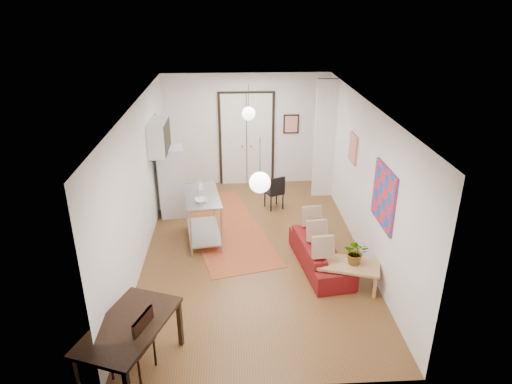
{
  "coord_description": "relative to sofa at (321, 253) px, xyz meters",
  "views": [
    {
      "loc": [
        -0.38,
        -7.89,
        4.68
      ],
      "look_at": [
        0.05,
        -0.04,
        1.25
      ],
      "focal_mm": 32.0,
      "sensor_mm": 36.0,
      "label": 1
    }
  ],
  "objects": [
    {
      "name": "kitchen_counter",
      "position": [
        -2.21,
        1.1,
        0.4
      ],
      "size": [
        0.84,
        1.4,
        1.01
      ],
      "rotation": [
        0.0,
        0.0,
        0.14
      ],
      "color": "#B8BBBD",
      "rests_on": "floor"
    },
    {
      "name": "double_doors",
      "position": [
        -1.22,
        4.16,
        0.93
      ],
      "size": [
        1.44,
        0.06,
        2.5
      ],
      "primitive_type": "cube",
      "color": "white",
      "rests_on": "wall_back"
    },
    {
      "name": "coffee_table",
      "position": [
        0.35,
        -0.66,
        0.12
      ],
      "size": [
        1.15,
        0.85,
        0.46
      ],
      "rotation": [
        0.0,
        0.0,
        -0.31
      ],
      "color": "tan",
      "rests_on": "floor"
    },
    {
      "name": "dining_chair_far",
      "position": [
        -2.97,
        -2.34,
        0.3
      ],
      "size": [
        0.6,
        0.73,
        0.99
      ],
      "rotation": [
        0.0,
        0.0,
        -1.93
      ],
      "color": "#331B10",
      "rests_on": "floor"
    },
    {
      "name": "pendant_front",
      "position": [
        -1.22,
        -1.29,
        1.98
      ],
      "size": [
        0.3,
        0.3,
        0.8
      ],
      "color": "silver",
      "rests_on": "ceiling"
    },
    {
      "name": "painting_popart",
      "position": [
        0.86,
        -0.54,
        1.38
      ],
      "size": [
        0.05,
        1.0,
        1.0
      ],
      "primitive_type": "cube",
      "color": "red",
      "rests_on": "wall_right"
    },
    {
      "name": "wall_left",
      "position": [
        -3.32,
        0.71,
        1.18
      ],
      "size": [
        0.02,
        7.0,
        2.9
      ],
      "primitive_type": "cube",
      "color": "white",
      "rests_on": "floor"
    },
    {
      "name": "dining_chair_near",
      "position": [
        -2.97,
        -2.34,
        0.3
      ],
      "size": [
        0.6,
        0.73,
        0.99
      ],
      "rotation": [
        0.0,
        0.0,
        -1.93
      ],
      "color": "#331B10",
      "rests_on": "floor"
    },
    {
      "name": "dining_table",
      "position": [
        -2.97,
        -2.44,
        0.44
      ],
      "size": [
        1.28,
        1.64,
        0.8
      ],
      "rotation": [
        0.0,
        0.0,
        -0.36
      ],
      "color": "black",
      "rests_on": "floor"
    },
    {
      "name": "print_left",
      "position": [
        -3.29,
        2.71,
        1.68
      ],
      "size": [
        0.03,
        0.44,
        0.54
      ],
      "primitive_type": "cube",
      "color": "brown",
      "rests_on": "wall_left"
    },
    {
      "name": "sofa",
      "position": [
        0.0,
        0.0,
        0.0
      ],
      "size": [
        0.98,
        1.95,
        0.55
      ],
      "primitive_type": "imported",
      "rotation": [
        0.0,
        0.0,
        1.71
      ],
      "color": "maroon",
      "rests_on": "floor"
    },
    {
      "name": "potted_plant",
      "position": [
        0.45,
        -0.66,
        0.41
      ],
      "size": [
        0.49,
        0.45,
        0.44
      ],
      "primitive_type": "imported",
      "rotation": [
        0.0,
        0.0,
        -0.31
      ],
      "color": "#326A2F",
      "rests_on": "coffee_table"
    },
    {
      "name": "kilim_rug",
      "position": [
        -1.77,
        1.65,
        -0.27
      ],
      "size": [
        2.28,
        4.01,
        0.01
      ],
      "primitive_type": "cube",
      "rotation": [
        0.0,
        0.0,
        0.24
      ],
      "color": "#B4552D",
      "rests_on": "floor"
    },
    {
      "name": "pendant_back",
      "position": [
        -1.22,
        2.71,
        1.98
      ],
      "size": [
        0.3,
        0.3,
        0.8
      ],
      "color": "silver",
      "rests_on": "ceiling"
    },
    {
      "name": "wall_right",
      "position": [
        0.88,
        0.71,
        1.18
      ],
      "size": [
        0.02,
        7.0,
        2.9
      ],
      "primitive_type": "cube",
      "color": "white",
      "rests_on": "floor"
    },
    {
      "name": "black_side_chair",
      "position": [
        -0.64,
        2.65,
        0.21
      ],
      "size": [
        0.49,
        0.5,
        0.83
      ],
      "rotation": [
        0.0,
        0.0,
        3.53
      ],
      "color": "black",
      "rests_on": "floor"
    },
    {
      "name": "soap_bottle",
      "position": [
        -2.26,
        1.35,
        0.85
      ],
      "size": [
        0.12,
        0.12,
        0.21
      ],
      "primitive_type": "imported",
      "rotation": [
        0.0,
        0.0,
        0.36
      ],
      "color": "teal",
      "rests_on": "kitchen_counter"
    },
    {
      "name": "stub_partition",
      "position": [
        0.63,
        3.26,
        1.18
      ],
      "size": [
        0.5,
        0.1,
        2.9
      ],
      "primitive_type": "cube",
      "color": "white",
      "rests_on": "floor"
    },
    {
      "name": "ceiling",
      "position": [
        -1.22,
        0.71,
        2.63
      ],
      "size": [
        4.2,
        7.0,
        0.02
      ],
      "primitive_type": "cube",
      "color": "silver",
      "rests_on": "wall_back"
    },
    {
      "name": "wall_back",
      "position": [
        -1.22,
        4.21,
        1.18
      ],
      "size": [
        4.2,
        0.02,
        2.9
      ],
      "primitive_type": "cube",
      "color": "white",
      "rests_on": "floor"
    },
    {
      "name": "wall_front",
      "position": [
        -1.22,
        -2.79,
        1.18
      ],
      "size": [
        4.2,
        0.02,
        2.9
      ],
      "primitive_type": "cube",
      "color": "white",
      "rests_on": "floor"
    },
    {
      "name": "floor",
      "position": [
        -1.22,
        0.71,
        -0.27
      ],
      "size": [
        7.0,
        7.0,
        0.0
      ],
      "primitive_type": "plane",
      "color": "brown",
      "rests_on": "ground"
    },
    {
      "name": "fridge",
      "position": [
        -2.97,
        2.37,
        0.53
      ],
      "size": [
        0.64,
        0.64,
        1.6
      ],
      "primitive_type": "cube",
      "rotation": [
        0.0,
        0.0,
        0.14
      ],
      "color": "silver",
      "rests_on": "floor"
    },
    {
      "name": "wall_cabinet",
      "position": [
        -3.14,
        2.21,
        1.63
      ],
      "size": [
        0.35,
        1.0,
        0.7
      ],
      "primitive_type": "cube",
      "color": "white",
      "rests_on": "wall_left"
    },
    {
      "name": "poster_back",
      "position": [
        -0.07,
        4.18,
        1.33
      ],
      "size": [
        0.4,
        0.03,
        0.5
      ],
      "primitive_type": "cube",
      "color": "red",
      "rests_on": "wall_back"
    },
    {
      "name": "bowl",
      "position": [
        -2.21,
        0.8,
        0.77
      ],
      "size": [
        0.31,
        0.31,
        0.06
      ],
      "primitive_type": "imported",
      "rotation": [
        0.0,
        0.0,
        0.36
      ],
      "color": "silver",
      "rests_on": "kitchen_counter"
    },
    {
      "name": "painting_abstract",
      "position": [
        0.86,
        1.51,
        1.53
      ],
      "size": [
        0.05,
        0.5,
        0.6
      ],
      "primitive_type": "cube",
      "color": "beige",
      "rests_on": "wall_right"
    }
  ]
}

